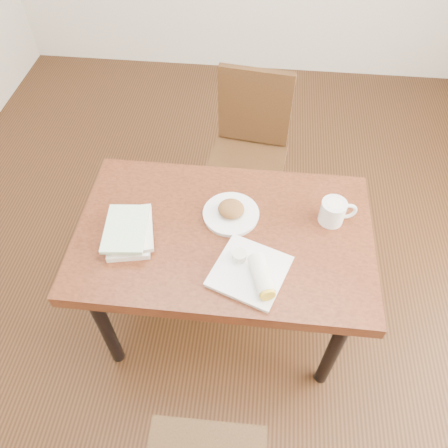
# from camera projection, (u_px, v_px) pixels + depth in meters

# --- Properties ---
(ground) EXTENTS (4.00, 5.00, 0.01)m
(ground) POSITION_uv_depth(u_px,v_px,m) (224.00, 317.00, 2.39)
(ground) COLOR #472814
(ground) RESTS_ON ground
(room_walls) EXTENTS (4.02, 5.02, 2.80)m
(room_walls) POSITION_uv_depth(u_px,v_px,m) (224.00, 20.00, 1.12)
(room_walls) COLOR silver
(room_walls) RESTS_ON ground
(table) EXTENTS (1.23, 0.76, 0.75)m
(table) POSITION_uv_depth(u_px,v_px,m) (224.00, 244.00, 1.87)
(table) COLOR brown
(table) RESTS_ON ground
(chair_far) EXTENTS (0.47, 0.47, 0.95)m
(chair_far) POSITION_uv_depth(u_px,v_px,m) (249.00, 145.00, 2.45)
(chair_far) COLOR #462C14
(chair_far) RESTS_ON ground
(plate_scone) EXTENTS (0.24, 0.24, 0.08)m
(plate_scone) POSITION_uv_depth(u_px,v_px,m) (231.00, 212.00, 1.84)
(plate_scone) COLOR white
(plate_scone) RESTS_ON table
(coffee_mug) EXTENTS (0.16, 0.11, 0.11)m
(coffee_mug) POSITION_uv_depth(u_px,v_px,m) (334.00, 211.00, 1.80)
(coffee_mug) COLOR white
(coffee_mug) RESTS_ON table
(plate_burrito) EXTENTS (0.34, 0.34, 0.09)m
(plate_burrito) POSITION_uv_depth(u_px,v_px,m) (253.00, 273.00, 1.64)
(plate_burrito) COLOR white
(plate_burrito) RESTS_ON table
(book_stack) EXTENTS (0.23, 0.28, 0.07)m
(book_stack) POSITION_uv_depth(u_px,v_px,m) (129.00, 231.00, 1.76)
(book_stack) COLOR white
(book_stack) RESTS_ON table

